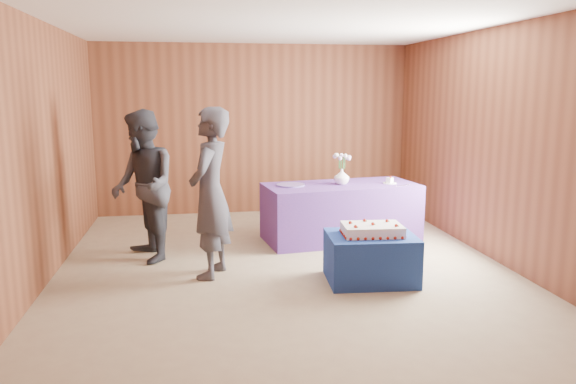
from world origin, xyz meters
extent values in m
plane|color=gray|center=(0.00, 0.00, 0.00)|extent=(6.00, 6.00, 0.00)
cube|color=brown|center=(0.00, 3.00, 1.35)|extent=(5.00, 0.04, 2.70)
cube|color=brown|center=(0.00, -3.00, 1.35)|extent=(5.00, 0.04, 2.70)
cube|color=brown|center=(-2.50, 0.00, 1.35)|extent=(0.04, 6.00, 2.70)
cube|color=brown|center=(2.50, 0.00, 1.35)|extent=(0.04, 6.00, 2.70)
cube|color=white|center=(0.00, 0.00, 2.70)|extent=(5.00, 6.00, 0.04)
cube|color=navy|center=(0.83, -0.60, 0.25)|extent=(0.95, 0.76, 0.50)
cube|color=#603186|center=(0.94, 1.06, 0.38)|extent=(2.10, 1.15, 0.75)
cube|color=silver|center=(0.84, -0.61, 0.56)|extent=(0.63, 0.45, 0.11)
sphere|color=#99190B|center=(0.52, -0.79, 0.52)|extent=(0.03, 0.03, 0.03)
sphere|color=#99190B|center=(1.12, -0.84, 0.52)|extent=(0.03, 0.03, 0.03)
sphere|color=#99190B|center=(0.55, -0.39, 0.52)|extent=(0.03, 0.03, 0.03)
sphere|color=#99190B|center=(1.15, -0.43, 0.52)|extent=(0.03, 0.03, 0.03)
sphere|color=#99190B|center=(0.65, -0.70, 0.63)|extent=(0.04, 0.04, 0.04)
cone|color=#145919|center=(0.67, -0.70, 0.62)|extent=(0.01, 0.03, 0.02)
sphere|color=#99190B|center=(1.01, -0.53, 0.63)|extent=(0.04, 0.04, 0.04)
cone|color=#145919|center=(1.03, -0.53, 0.62)|extent=(0.01, 0.03, 0.02)
sphere|color=#99190B|center=(0.84, -0.61, 0.63)|extent=(0.04, 0.04, 0.04)
cone|color=#145919|center=(0.86, -0.61, 0.62)|extent=(0.01, 0.03, 0.02)
imported|color=white|center=(0.95, 1.06, 0.85)|extent=(0.22, 0.22, 0.21)
cylinder|color=#266129|center=(0.99, 1.06, 1.04)|extent=(0.01, 0.01, 0.16)
sphere|color=#CBA9DB|center=(1.05, 1.06, 1.12)|extent=(0.05, 0.05, 0.05)
cylinder|color=#266129|center=(0.98, 1.09, 1.04)|extent=(0.01, 0.01, 0.16)
sphere|color=silver|center=(1.02, 1.13, 1.12)|extent=(0.05, 0.05, 0.05)
cylinder|color=#266129|center=(0.96, 1.10, 1.04)|extent=(0.01, 0.01, 0.16)
sphere|color=#CBA9DB|center=(0.97, 1.16, 1.12)|extent=(0.05, 0.05, 0.05)
cylinder|color=#266129|center=(0.93, 1.10, 1.04)|extent=(0.01, 0.01, 0.16)
sphere|color=silver|center=(0.90, 1.15, 1.12)|extent=(0.05, 0.05, 0.05)
cylinder|color=#266129|center=(0.91, 1.08, 1.04)|extent=(0.01, 0.01, 0.16)
sphere|color=#CBA9DB|center=(0.86, 1.10, 1.12)|extent=(0.05, 0.05, 0.05)
cylinder|color=#266129|center=(0.91, 1.05, 1.04)|extent=(0.01, 0.01, 0.16)
sphere|color=silver|center=(0.86, 1.03, 1.12)|extent=(0.05, 0.05, 0.05)
cylinder|color=#266129|center=(0.93, 1.03, 1.04)|extent=(0.01, 0.01, 0.16)
sphere|color=#CBA9DB|center=(0.90, 0.98, 1.12)|extent=(0.05, 0.05, 0.05)
cylinder|color=#266129|center=(0.96, 1.02, 1.04)|extent=(0.01, 0.01, 0.16)
sphere|color=silver|center=(0.97, 0.97, 1.12)|extent=(0.05, 0.05, 0.05)
cylinder|color=#266129|center=(0.98, 1.04, 1.04)|extent=(0.01, 0.01, 0.16)
sphere|color=#CBA9DB|center=(1.02, 1.00, 1.12)|extent=(0.05, 0.05, 0.05)
cylinder|color=#6D53A7|center=(0.27, 1.06, 0.76)|extent=(0.40, 0.40, 0.02)
cylinder|color=white|center=(1.60, 1.02, 0.76)|extent=(0.23, 0.23, 0.01)
cube|color=silver|center=(1.60, 1.02, 0.80)|extent=(0.10, 0.10, 0.07)
sphere|color=#99190B|center=(1.60, 1.00, 0.84)|extent=(0.03, 0.03, 0.03)
cube|color=silver|center=(1.71, 0.84, 0.75)|extent=(0.24, 0.14, 0.00)
imported|color=#383741|center=(-0.80, -0.16, 0.91)|extent=(0.63, 0.77, 1.81)
imported|color=#30313A|center=(-1.55, 0.53, 0.88)|extent=(0.92, 1.04, 1.77)
camera|label=1|loc=(-0.94, -6.03, 1.98)|focal=35.00mm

